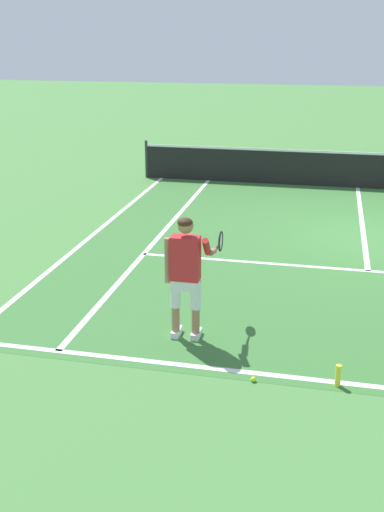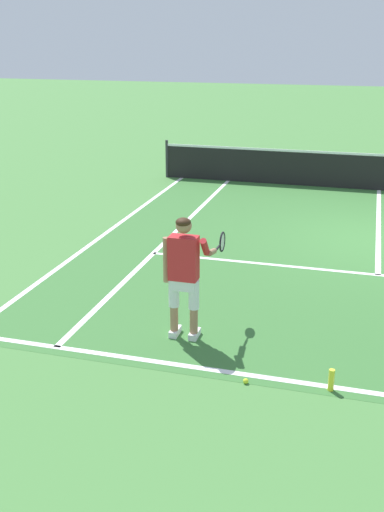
% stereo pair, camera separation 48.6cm
% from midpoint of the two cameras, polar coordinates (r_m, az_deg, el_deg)
% --- Properties ---
extents(ground_plane, '(80.00, 80.00, 0.00)m').
position_cam_midpoint_polar(ground_plane, '(13.21, 17.75, 1.42)').
color(ground_plane, '#477F3D').
extents(court_inner_surface, '(10.98, 10.71, 0.00)m').
position_cam_midpoint_polar(court_inner_surface, '(12.46, 17.80, 0.34)').
color(court_inner_surface, '#387033').
rests_on(court_inner_surface, ground).
extents(line_baseline, '(10.98, 0.10, 0.01)m').
position_cam_midpoint_polar(line_baseline, '(7.75, 18.36, -11.92)').
color(line_baseline, white).
rests_on(line_baseline, ground).
extents(line_service, '(8.23, 0.10, 0.01)m').
position_cam_midpoint_polar(line_service, '(11.29, 17.89, -1.67)').
color(line_service, white).
rests_on(line_service, ground).
extents(line_centre_service, '(0.10, 6.40, 0.01)m').
position_cam_midpoint_polar(line_centre_service, '(14.33, 17.69, 2.84)').
color(line_centre_service, white).
rests_on(line_centre_service, ground).
extents(line_singles_left, '(0.10, 10.31, 0.01)m').
position_cam_midpoint_polar(line_singles_left, '(12.94, -0.65, 2.03)').
color(line_singles_left, white).
rests_on(line_singles_left, ground).
extents(line_doubles_left, '(0.10, 10.31, 0.01)m').
position_cam_midpoint_polar(line_doubles_left, '(13.38, -6.31, 2.51)').
color(line_doubles_left, white).
rests_on(line_doubles_left, ground).
extents(tennis_net, '(11.96, 0.08, 1.07)m').
position_cam_midpoint_polar(tennis_net, '(17.32, 17.72, 7.35)').
color(tennis_net, '#333338').
rests_on(tennis_net, ground).
extents(tennis_player, '(0.63, 1.11, 1.71)m').
position_cam_midpoint_polar(tennis_player, '(8.24, 1.03, -1.26)').
color(tennis_player, white).
rests_on(tennis_player, ground).
extents(tennis_ball_near_feet, '(0.07, 0.07, 0.07)m').
position_cam_midpoint_polar(tennis_ball_near_feet, '(7.61, 6.82, -11.35)').
color(tennis_ball_near_feet, '#CCE02D').
rests_on(tennis_ball_near_feet, ground).
extents(water_bottle, '(0.07, 0.07, 0.27)m').
position_cam_midpoint_polar(water_bottle, '(7.60, 14.49, -10.99)').
color(water_bottle, yellow).
rests_on(water_bottle, ground).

